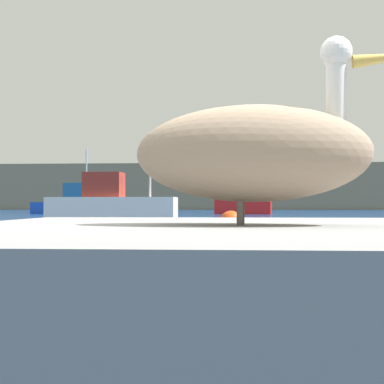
% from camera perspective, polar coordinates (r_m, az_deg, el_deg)
% --- Properties ---
extents(ground_plane, '(260.00, 260.00, 0.00)m').
position_cam_1_polar(ground_plane, '(2.98, -1.38, -17.55)').
color(ground_plane, navy).
extents(hillside_backdrop, '(140.00, 17.74, 6.73)m').
position_cam_1_polar(hillside_backdrop, '(83.97, 3.67, 0.43)').
color(hillside_backdrop, '#7F755B').
rests_on(hillside_backdrop, ground).
extents(pier_dock, '(2.77, 2.58, 0.74)m').
position_cam_1_polar(pier_dock, '(2.42, 6.61, -12.33)').
color(pier_dock, gray).
rests_on(pier_dock, ground).
extents(pelican, '(1.35, 0.56, 0.84)m').
position_cam_1_polar(pelican, '(2.39, 6.85, 4.40)').
color(pelican, gray).
rests_on(pelican, pier_dock).
extents(fishing_boat_white, '(7.24, 2.18, 4.33)m').
position_cam_1_polar(fishing_boat_white, '(29.67, -8.85, -1.20)').
color(fishing_boat_white, white).
rests_on(fishing_boat_white, ground).
extents(fishing_boat_blue, '(6.82, 4.46, 5.31)m').
position_cam_1_polar(fishing_boat_blue, '(44.41, -12.98, -1.20)').
color(fishing_boat_blue, blue).
rests_on(fishing_boat_blue, ground).
extents(fishing_boat_red, '(4.77, 2.17, 5.14)m').
position_cam_1_polar(fishing_boat_red, '(43.75, 5.72, -1.11)').
color(fishing_boat_red, red).
rests_on(fishing_boat_red, ground).
extents(mooring_buoy, '(0.65, 0.65, 0.65)m').
position_cam_1_polar(mooring_buoy, '(14.55, 4.26, -3.30)').
color(mooring_buoy, '#E54C19').
rests_on(mooring_buoy, ground).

